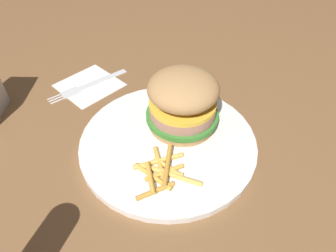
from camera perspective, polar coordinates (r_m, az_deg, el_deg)
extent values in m
plane|color=brown|center=(0.52, -0.67, -1.01)|extent=(1.60, 1.60, 0.00)
cylinder|color=white|center=(0.49, 0.00, -3.02)|extent=(0.29, 0.29, 0.01)
cylinder|color=tan|center=(0.51, 2.67, 1.18)|extent=(0.11, 0.11, 0.01)
cylinder|color=#387F2D|center=(0.50, 2.71, 2.13)|extent=(0.12, 0.12, 0.01)
cylinder|color=tan|center=(0.50, 2.77, 3.31)|extent=(0.11, 0.11, 0.02)
cylinder|color=yellow|center=(0.49, 2.82, 4.45)|extent=(0.11, 0.11, 0.01)
ellipsoid|color=tan|center=(0.47, 2.94, 7.15)|extent=(0.11, 0.11, 0.05)
cylinder|color=gold|center=(0.45, -1.60, -7.20)|extent=(0.06, 0.04, 0.01)
cylinder|color=gold|center=(0.44, -2.90, -9.56)|extent=(0.07, 0.01, 0.01)
cylinder|color=#E5B251|center=(0.45, -1.80, -6.65)|extent=(0.04, 0.07, 0.01)
cylinder|color=#E5B251|center=(0.45, -0.12, -7.76)|extent=(0.05, 0.01, 0.01)
cylinder|color=gold|center=(0.44, -0.69, -8.83)|extent=(0.03, 0.06, 0.01)
cylinder|color=gold|center=(0.42, -2.45, -12.24)|extent=(0.03, 0.06, 0.01)
cylinder|color=gold|center=(0.43, -3.40, -9.75)|extent=(0.05, 0.04, 0.01)
cylinder|color=#E5B251|center=(0.44, -1.39, -8.41)|extent=(0.06, 0.04, 0.01)
cylinder|color=#E5B251|center=(0.44, 1.52, -9.53)|extent=(0.08, 0.04, 0.01)
cylinder|color=gold|center=(0.44, -0.10, -7.34)|extent=(0.05, 0.06, 0.01)
cube|color=white|center=(0.64, -14.74, 7.56)|extent=(0.11, 0.11, 0.00)
cube|color=silver|center=(0.65, -12.32, 8.82)|extent=(0.03, 0.11, 0.00)
cube|color=silver|center=(0.63, -18.07, 6.26)|extent=(0.03, 0.04, 0.00)
cylinder|color=silver|center=(0.63, -20.93, 5.43)|extent=(0.01, 0.03, 0.00)
cylinder|color=silver|center=(0.62, -20.65, 5.08)|extent=(0.01, 0.03, 0.00)
cylinder|color=silver|center=(0.62, -20.37, 4.73)|extent=(0.01, 0.03, 0.00)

